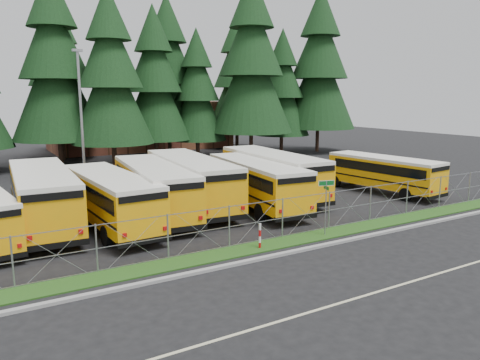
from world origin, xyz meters
name	(u,v)px	position (x,y,z in m)	size (l,w,h in m)	color
ground	(286,230)	(0.00, 0.00, 0.00)	(120.00, 120.00, 0.00)	black
curb	(326,245)	(0.00, -3.10, 0.06)	(50.00, 0.25, 0.12)	gray
grass_verge	(307,238)	(0.00, -1.70, 0.03)	(50.00, 1.40, 0.06)	#1C4012
road_lane_line	(412,281)	(0.00, -8.00, 0.01)	(50.00, 0.12, 0.01)	beige
chainlink_fence	(299,215)	(0.00, -1.00, 1.00)	(44.00, 0.10, 2.00)	gray
brick_building	(141,125)	(6.00, 40.00, 3.00)	(22.00, 10.00, 6.00)	brown
bus_1	(43,198)	(-10.79, 7.01, 1.57)	(2.82, 11.95, 3.13)	#FDA308
bus_2	(108,200)	(-7.80, 5.33, 1.45)	(2.61, 11.04, 2.89)	#FDA308
bus_3	(153,190)	(-4.93, 6.37, 1.52)	(2.74, 11.59, 3.04)	#FDA308
bus_4	(189,182)	(-2.29, 7.11, 1.58)	(2.85, 12.08, 3.17)	#FDA308
bus_5	(254,184)	(1.22, 5.14, 1.46)	(2.64, 11.16, 2.93)	#FDA308
bus_6	(269,175)	(3.65, 6.99, 1.55)	(2.79, 11.81, 3.10)	#FDA308
bus_east	(380,174)	(11.41, 4.28, 1.30)	(2.34, 9.93, 2.60)	#FDA308
street_sign	(326,196)	(1.03, -1.82, 2.03)	(0.81, 0.54, 2.81)	gray
striped_bollard	(260,236)	(-2.88, -1.86, 0.60)	(0.11, 0.11, 1.20)	#B20C0C
light_standard	(81,115)	(-6.52, 16.49, 5.50)	(0.70, 0.35, 10.14)	gray
conifer_3	(55,70)	(-6.17, 27.88, 9.21)	(8.33, 8.33, 18.42)	black
conifer_4	(111,79)	(-2.01, 24.40, 8.34)	(7.54, 7.54, 16.68)	black
conifer_5	(154,85)	(3.20, 27.15, 7.93)	(7.17, 7.17, 15.86)	black
conifer_6	(197,94)	(7.94, 27.12, 6.95)	(6.28, 6.28, 13.89)	black
conifer_7	(251,67)	(13.06, 24.30, 9.82)	(8.88, 8.88, 19.64)	black
conifer_8	(282,92)	(18.91, 26.76, 7.26)	(6.57, 6.57, 14.52)	black
conifer_9	(319,71)	(23.46, 25.53, 9.75)	(8.82, 8.82, 19.50)	black
conifer_11	(58,78)	(-4.87, 33.85, 8.63)	(7.81, 7.81, 17.26)	black
conifer_12	(168,77)	(6.09, 30.62, 8.89)	(8.04, 8.04, 17.78)	black
conifer_13	(237,81)	(16.97, 34.02, 8.64)	(7.82, 7.82, 17.29)	black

